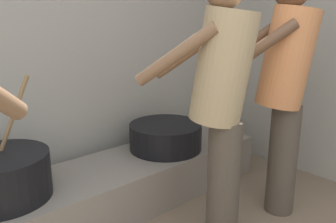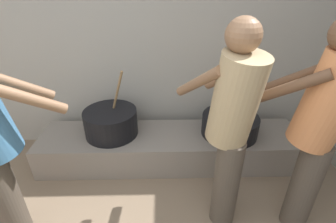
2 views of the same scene
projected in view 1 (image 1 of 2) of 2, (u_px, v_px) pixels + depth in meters
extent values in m
cube|color=slate|center=(101.00, 192.00, 2.45)|extent=(2.75, 0.60, 0.34)
cylinder|color=black|center=(2.00, 177.00, 2.00)|extent=(0.54, 0.54, 0.27)
cylinder|color=#937047|center=(12.00, 118.00, 1.97)|extent=(0.19, 0.20, 0.51)
cylinder|color=black|center=(166.00, 136.00, 2.78)|extent=(0.58, 0.58, 0.21)
cylinder|color=#4C4238|center=(283.00, 160.00, 2.44)|extent=(0.20, 0.20, 0.79)
cylinder|color=#D17F4C|center=(287.00, 58.00, 2.25)|extent=(0.49, 0.48, 0.67)
cylinder|color=brown|center=(246.00, 46.00, 2.36)|extent=(0.42, 0.36, 0.37)
cylinder|color=brown|center=(258.00, 49.00, 2.10)|extent=(0.42, 0.36, 0.37)
cylinder|color=#4C4238|center=(223.00, 183.00, 2.10)|extent=(0.20, 0.20, 0.78)
cylinder|color=tan|center=(223.00, 67.00, 1.93)|extent=(0.45, 0.48, 0.67)
cylinder|color=brown|center=(190.00, 51.00, 2.12)|extent=(0.29, 0.45, 0.36)
cylinder|color=brown|center=(175.00, 55.00, 1.87)|extent=(0.29, 0.45, 0.36)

